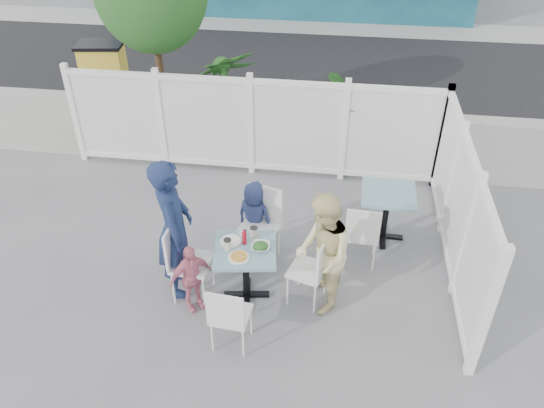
# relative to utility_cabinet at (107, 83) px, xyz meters

# --- Properties ---
(ground) EXTENTS (80.00, 80.00, 0.00)m
(ground) POSITION_rel_utility_cabinet_xyz_m (2.95, -4.00, -0.71)
(ground) COLOR slate
(near_sidewalk) EXTENTS (24.00, 2.60, 0.01)m
(near_sidewalk) POSITION_rel_utility_cabinet_xyz_m (2.95, -0.20, -0.70)
(near_sidewalk) COLOR gray
(near_sidewalk) RESTS_ON ground
(street) EXTENTS (24.00, 5.00, 0.01)m
(street) POSITION_rel_utility_cabinet_xyz_m (2.95, 3.50, -0.70)
(street) COLOR black
(street) RESTS_ON ground
(far_sidewalk) EXTENTS (24.00, 1.60, 0.01)m
(far_sidewalk) POSITION_rel_utility_cabinet_xyz_m (2.95, 6.60, -0.70)
(far_sidewalk) COLOR gray
(far_sidewalk) RESTS_ON ground
(fence_back) EXTENTS (5.86, 0.08, 1.60)m
(fence_back) POSITION_rel_utility_cabinet_xyz_m (3.05, -1.60, 0.08)
(fence_back) COLOR white
(fence_back) RESTS_ON ground
(fence_right) EXTENTS (0.08, 3.66, 1.60)m
(fence_right) POSITION_rel_utility_cabinet_xyz_m (5.95, -3.40, 0.08)
(fence_right) COLOR white
(fence_right) RESTS_ON ground
(utility_cabinet) EXTENTS (0.83, 0.65, 1.41)m
(utility_cabinet) POSITION_rel_utility_cabinet_xyz_m (0.00, 0.00, 0.00)
(utility_cabinet) COLOR gold
(utility_cabinet) RESTS_ON ground
(potted_shrub_a) EXTENTS (1.40, 1.40, 1.78)m
(potted_shrub_a) POSITION_rel_utility_cabinet_xyz_m (2.55, -0.90, 0.18)
(potted_shrub_a) COLOR #1A4D1B
(potted_shrub_a) RESTS_ON ground
(potted_shrub_b) EXTENTS (1.18, 1.36, 1.50)m
(potted_shrub_b) POSITION_rel_utility_cabinet_xyz_m (4.77, -1.00, 0.04)
(potted_shrub_b) COLOR #1A4D1B
(potted_shrub_b) RESTS_ON ground
(main_table) EXTENTS (0.79, 0.79, 0.73)m
(main_table) POSITION_rel_utility_cabinet_xyz_m (3.48, -4.44, -0.14)
(main_table) COLOR #578A97
(main_table) RESTS_ON ground
(spare_table) EXTENTS (0.71, 0.71, 0.74)m
(spare_table) POSITION_rel_utility_cabinet_xyz_m (5.13, -3.06, -0.13)
(spare_table) COLOR #578A97
(spare_table) RESTS_ON ground
(chair_left) EXTENTS (0.46, 0.47, 1.00)m
(chair_left) POSITION_rel_utility_cabinet_xyz_m (2.77, -4.49, -0.13)
(chair_left) COLOR white
(chair_left) RESTS_ON ground
(chair_right) EXTENTS (0.50, 0.51, 0.91)m
(chair_right) POSITION_rel_utility_cabinet_xyz_m (4.27, -4.40, -0.17)
(chair_right) COLOR white
(chair_right) RESTS_ON ground
(chair_back) EXTENTS (0.57, 0.56, 1.00)m
(chair_back) POSITION_rel_utility_cabinet_xyz_m (3.54, -3.66, -0.12)
(chair_back) COLOR white
(chair_back) RESTS_ON ground
(chair_near) EXTENTS (0.43, 0.41, 0.87)m
(chair_near) POSITION_rel_utility_cabinet_xyz_m (3.45, -5.23, -0.20)
(chair_near) COLOR white
(chair_near) RESTS_ON ground
(chair_spare) EXTENTS (0.44, 0.43, 0.92)m
(chair_spare) POSITION_rel_utility_cabinet_xyz_m (4.81, -3.67, -0.17)
(chair_spare) COLOR white
(chair_spare) RESTS_ON ground
(man) EXTENTS (0.58, 0.74, 1.77)m
(man) POSITION_rel_utility_cabinet_xyz_m (2.66, -4.39, 0.18)
(man) COLOR #19264B
(man) RESTS_ON ground
(woman) EXTENTS (0.71, 0.83, 1.50)m
(woman) POSITION_rel_utility_cabinet_xyz_m (4.36, -4.43, 0.04)
(woman) COLOR #E0C757
(woman) RESTS_ON ground
(boy) EXTENTS (0.59, 0.49, 1.04)m
(boy) POSITION_rel_utility_cabinet_xyz_m (3.44, -3.56, -0.19)
(boy) COLOR navy
(boy) RESTS_ON ground
(toddler) EXTENTS (0.54, 0.51, 0.89)m
(toddler) POSITION_rel_utility_cabinet_xyz_m (2.90, -4.70, -0.26)
(toddler) COLOR pink
(toddler) RESTS_ON ground
(plate_main) EXTENTS (0.24, 0.24, 0.01)m
(plate_main) POSITION_rel_utility_cabinet_xyz_m (3.44, -4.60, 0.03)
(plate_main) COLOR white
(plate_main) RESTS_ON main_table
(plate_side) EXTENTS (0.24, 0.24, 0.02)m
(plate_side) POSITION_rel_utility_cabinet_xyz_m (3.30, -4.34, 0.04)
(plate_side) COLOR white
(plate_side) RESTS_ON main_table
(salad_bowl) EXTENTS (0.21, 0.21, 0.05)m
(salad_bowl) POSITION_rel_utility_cabinet_xyz_m (3.66, -4.41, 0.05)
(salad_bowl) COLOR white
(salad_bowl) RESTS_ON main_table
(coffee_cup_a) EXTENTS (0.08, 0.08, 0.13)m
(coffee_cup_a) POSITION_rel_utility_cabinet_xyz_m (3.29, -4.47, 0.09)
(coffee_cup_a) COLOR beige
(coffee_cup_a) RESTS_ON main_table
(coffee_cup_b) EXTENTS (0.08, 0.08, 0.13)m
(coffee_cup_b) POSITION_rel_utility_cabinet_xyz_m (3.55, -4.21, 0.09)
(coffee_cup_b) COLOR beige
(coffee_cup_b) RESTS_ON main_table
(ketchup_bottle) EXTENTS (0.05, 0.05, 0.16)m
(ketchup_bottle) POSITION_rel_utility_cabinet_xyz_m (3.46, -4.35, 0.11)
(ketchup_bottle) COLOR #A90F1F
(ketchup_bottle) RESTS_ON main_table
(salt_shaker) EXTENTS (0.03, 0.03, 0.07)m
(salt_shaker) POSITION_rel_utility_cabinet_xyz_m (3.40, -4.22, 0.06)
(salt_shaker) COLOR white
(salt_shaker) RESTS_ON main_table
(pepper_shaker) EXTENTS (0.03, 0.03, 0.07)m
(pepper_shaker) POSITION_rel_utility_cabinet_xyz_m (3.44, -4.19, 0.06)
(pepper_shaker) COLOR black
(pepper_shaker) RESTS_ON main_table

